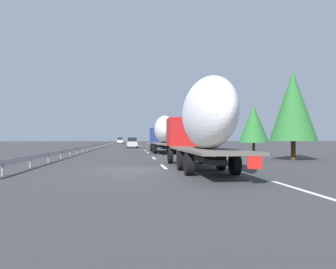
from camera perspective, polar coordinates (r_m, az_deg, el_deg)
name	(u,v)px	position (r m, az deg, el deg)	size (l,w,h in m)	color
ground_plane	(132,148)	(57.54, -6.31, -2.37)	(260.00, 260.00, 0.00)	#38383A
lane_stripe_0	(164,167)	(19.68, -0.78, -5.68)	(3.20, 0.20, 0.01)	white
lane_stripe_1	(154,158)	(28.17, -2.50, -4.16)	(3.20, 0.20, 0.01)	white
lane_stripe_2	(148,153)	(38.80, -3.59, -3.20)	(3.20, 0.20, 0.01)	white
lane_stripe_3	(145,151)	(45.32, -4.00, -2.84)	(3.20, 0.20, 0.01)	white
lane_stripe_4	(142,147)	(61.65, -4.65, -2.26)	(3.20, 0.20, 0.01)	white
lane_stripe_5	(142,147)	(62.33, -4.67, -2.24)	(3.20, 0.20, 0.01)	white
lane_stripe_6	(141,146)	(69.17, -4.84, -2.08)	(3.20, 0.20, 0.01)	white
lane_stripe_7	(139,145)	(80.96, -5.08, -1.88)	(3.20, 0.20, 0.01)	white
lane_stripe_8	(138,144)	(103.74, -5.38, -1.61)	(3.20, 0.20, 0.01)	white
lane_stripe_9	(138,144)	(94.26, -5.27, -1.70)	(3.20, 0.20, 0.01)	white
edge_line_right	(161,147)	(62.79, -1.30, -2.23)	(110.00, 0.20, 0.01)	white
truck_lead	(163,132)	(38.30, -0.85, 0.43)	(13.25, 2.55, 4.30)	navy
truck_trailing	(202,121)	(17.27, 6.07, 2.40)	(13.24, 2.55, 4.72)	#B21919
car_white_van	(120,141)	(106.37, -8.43, -1.06)	(4.77, 1.83, 1.95)	white
car_silver_hatch	(132,143)	(57.39, -6.32, -1.44)	(4.45, 1.78, 1.86)	#ADB2B7
road_sign	(166,135)	(64.55, -0.37, -0.13)	(0.10, 0.90, 3.38)	gray
tree_0	(183,127)	(83.48, 2.71, 1.25)	(2.49, 2.49, 7.37)	#472D19
tree_1	(192,126)	(62.77, 4.29, 1.53)	(2.72, 2.72, 6.56)	#472D19
tree_2	(180,130)	(89.95, 2.07, 0.72)	(3.95, 3.95, 6.14)	#472D19
tree_3	(254,124)	(33.76, 14.85, 1.78)	(3.02, 3.02, 5.03)	#472D19
tree_4	(196,125)	(68.98, 4.89, 1.73)	(2.95, 2.95, 7.44)	#472D19
tree_5	(293,106)	(27.73, 21.16, 4.66)	(3.67, 3.67, 7.06)	#472D19
guardrail_median	(99,144)	(60.81, -11.98, -1.73)	(94.00, 0.10, 0.76)	#9EA0A5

